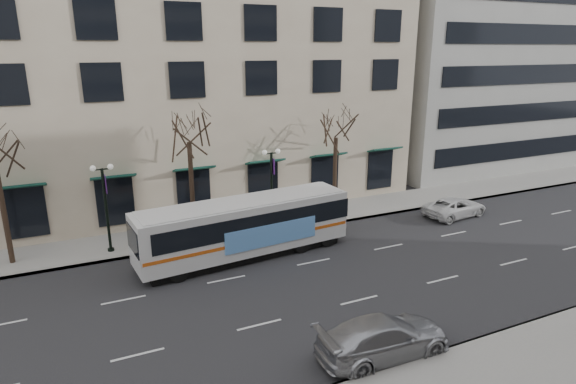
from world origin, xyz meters
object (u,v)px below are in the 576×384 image
tree_far_mid (188,126)px  lamp_post_right (272,184)px  silver_car (384,337)px  tree_far_right (336,124)px  city_bus (246,226)px  lamp_post_left (106,204)px  white_pickup (455,207)px

tree_far_mid → lamp_post_right: 6.41m
lamp_post_right → silver_car: 14.64m
tree_far_mid → tree_far_right: 10.01m
tree_far_mid → silver_car: size_ratio=1.60×
silver_car → city_bus: bearing=9.7°
lamp_post_left → silver_car: 16.88m
tree_far_right → lamp_post_left: 15.40m
tree_far_right → white_pickup: tree_far_right is taller
lamp_post_left → tree_far_mid: bearing=6.9°
lamp_post_left → city_bus: 7.89m
tree_far_mid → white_pickup: tree_far_mid is taller
city_bus → tree_far_right: bearing=22.0°
tree_far_mid → lamp_post_left: (-4.99, -0.60, -3.96)m
tree_far_right → white_pickup: bearing=-27.7°
tree_far_right → tree_far_mid: bearing=180.0°
lamp_post_right → white_pickup: (12.43, -3.31, -2.28)m
tree_far_mid → lamp_post_left: 6.40m
lamp_post_right → city_bus: 4.85m
lamp_post_left → white_pickup: lamp_post_left is taller
tree_far_right → silver_car: (-6.46, -15.00, -5.65)m
silver_car → lamp_post_left: bearing=32.0°
lamp_post_left → lamp_post_right: size_ratio=1.00×
city_bus → lamp_post_right: bearing=44.1°
lamp_post_left → lamp_post_right: bearing=0.0°
silver_car → lamp_post_right: bearing=-4.5°
lamp_post_right → city_bus: size_ratio=0.42×
lamp_post_right → white_pickup: lamp_post_right is taller
tree_far_mid → lamp_post_left: size_ratio=1.64×
white_pickup → lamp_post_right: bearing=68.9°
tree_far_mid → city_bus: 6.88m
tree_far_right → silver_car: bearing=-113.3°
lamp_post_right → silver_car: size_ratio=0.98×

